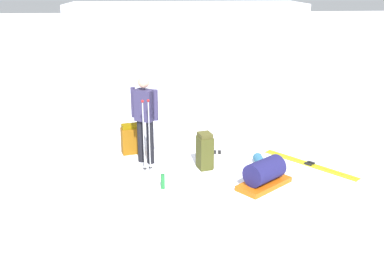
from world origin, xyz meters
The scene contains 11 objects.
ground_plane centered at (0.00, 0.00, 0.00)m, with size 80.00×80.00×0.00m, color white.
distant_snow_ridge centered at (1.91, 25.15, 0.86)m, with size 16.76×5.00×1.73m, color white.
skier_standing centered at (-0.90, -0.01, 0.95)m, with size 0.51×0.36×1.70m.
ski_pair_near centered at (2.23, -0.45, 0.01)m, with size 1.39×1.63×0.05m.
ski_pair_far centered at (0.54, 0.29, 0.01)m, with size 0.43×1.93×0.05m.
backpack_large_dark centered at (0.20, -0.40, 0.34)m, with size 0.32×0.35×0.70m.
backpack_bright centered at (-1.21, 0.50, 0.30)m, with size 0.41×0.31×0.62m.
ski_poles_planted_near centered at (-0.87, -0.43, 0.76)m, with size 0.17×0.10×1.37m.
gear_sled centered at (1.13, -1.27, 0.22)m, with size 1.07×0.97×0.49m.
sleeping_mat_rolled centered at (1.26, -0.45, 0.09)m, with size 0.18×0.18×0.55m, color teal.
thermos_bottle centered at (-0.61, -1.20, 0.13)m, with size 0.07×0.07×0.26m, color #217633.
Camera 1 is at (-0.76, -8.14, 3.41)m, focal length 41.96 mm.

